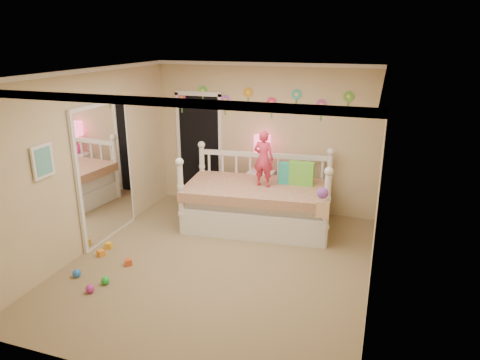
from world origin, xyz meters
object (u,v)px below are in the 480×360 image
(daybed, at_px, (258,189))
(nightstand, at_px, (261,191))
(child, at_px, (263,159))
(table_lamp, at_px, (262,148))

(daybed, bearing_deg, nightstand, 94.72)
(daybed, height_order, child, child)
(daybed, distance_m, nightstand, 0.74)
(child, bearing_deg, daybed, 3.47)
(daybed, distance_m, table_lamp, 0.87)
(child, xyz_separation_m, table_lamp, (-0.22, 0.68, 0.00))
(nightstand, bearing_deg, table_lamp, 0.00)
(daybed, relative_size, table_lamp, 3.68)
(child, height_order, nightstand, child)
(child, relative_size, nightstand, 1.22)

